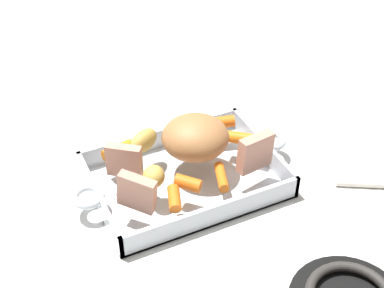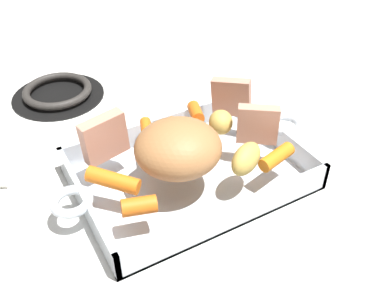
{
  "view_description": "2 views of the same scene",
  "coord_description": "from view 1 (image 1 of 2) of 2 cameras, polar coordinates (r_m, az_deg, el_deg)",
  "views": [
    {
      "loc": [
        -0.3,
        -0.67,
        0.68
      ],
      "look_at": [
        0.02,
        0.02,
        0.07
      ],
      "focal_mm": 51.64,
      "sensor_mm": 36.0,
      "label": 1
    },
    {
      "loc": [
        0.24,
        0.43,
        0.45
      ],
      "look_at": [
        -0.01,
        -0.0,
        0.06
      ],
      "focal_mm": 40.88,
      "sensor_mm": 36.0,
      "label": 2
    }
  ],
  "objects": [
    {
      "name": "potato_near_roast",
      "position": [
        0.92,
        -3.97,
        -3.36
      ],
      "size": [
        0.05,
        0.06,
        0.04
      ],
      "primitive_type": "ellipsoid",
      "rotation": [
        0.0,
        0.0,
        4.19
      ],
      "color": "gold",
      "rests_on": "roasting_dish"
    },
    {
      "name": "baby_carrot_northwest",
      "position": [
        0.89,
        -1.84,
        -5.63
      ],
      "size": [
        0.03,
        0.05,
        0.02
      ],
      "primitive_type": "cylinder",
      "rotation": [
        1.48,
        0.0,
        2.81
      ],
      "color": "orange",
      "rests_on": "roasting_dish"
    },
    {
      "name": "roast_slice_outer",
      "position": [
        0.88,
        -5.72,
        -5.0
      ],
      "size": [
        0.06,
        0.06,
        0.07
      ],
      "primitive_type": "cube",
      "rotation": [
        0.09,
        0.0,
        0.75
      ],
      "color": "tan",
      "rests_on": "roasting_dish"
    },
    {
      "name": "roast_slice_thin",
      "position": [
        0.94,
        -7.03,
        -1.71
      ],
      "size": [
        0.06,
        0.05,
        0.06
      ],
      "primitive_type": "cube",
      "rotation": [
        0.01,
        0.0,
        0.94
      ],
      "color": "tan",
      "rests_on": "roasting_dish"
    },
    {
      "name": "baby_carrot_center_right",
      "position": [
        0.94,
        3.06,
        -3.41
      ],
      "size": [
        0.04,
        0.07,
        0.02
      ],
      "primitive_type": "cylinder",
      "rotation": [
        1.48,
        0.0,
        5.94
      ],
      "color": "orange",
      "rests_on": "roasting_dish"
    },
    {
      "name": "ground_plane",
      "position": [
        1.0,
        -0.69,
        -4.08
      ],
      "size": [
        2.28,
        2.28,
        0.0
      ],
      "primitive_type": "plane",
      "color": "white"
    },
    {
      "name": "pork_roast",
      "position": [
        0.97,
        0.34,
        0.7
      ],
      "size": [
        0.15,
        0.15,
        0.07
      ],
      "primitive_type": "ellipsoid",
      "rotation": [
        0.0,
        0.0,
        2.77
      ],
      "color": "#AA7141",
      "rests_on": "roasting_dish"
    },
    {
      "name": "baby_carrot_southwest",
      "position": [
        0.99,
        -7.7,
        -0.63
      ],
      "size": [
        0.06,
        0.03,
        0.02
      ],
      "primitive_type": "cylinder",
      "rotation": [
        1.6,
        0.0,
        1.8
      ],
      "color": "orange",
      "rests_on": "roasting_dish"
    },
    {
      "name": "baby_carrot_short",
      "position": [
        1.05,
        3.2,
        2.26
      ],
      "size": [
        0.05,
        0.03,
        0.02
      ],
      "primitive_type": "cylinder",
      "rotation": [
        1.53,
        0.0,
        1.31
      ],
      "color": "orange",
      "rests_on": "roasting_dish"
    },
    {
      "name": "baby_carrot_northeast",
      "position": [
        1.02,
        5.31,
        0.57
      ],
      "size": [
        0.07,
        0.07,
        0.03
      ],
      "primitive_type": "cylinder",
      "rotation": [
        1.67,
        0.0,
        3.91
      ],
      "color": "orange",
      "rests_on": "roasting_dish"
    },
    {
      "name": "roast_slice_thick",
      "position": [
        0.95,
        6.56,
        -0.86
      ],
      "size": [
        0.07,
        0.03,
        0.07
      ],
      "primitive_type": "cube",
      "rotation": [
        -0.05,
        0.0,
        4.89
      ],
      "color": "tan",
      "rests_on": "roasting_dish"
    },
    {
      "name": "roasting_dish",
      "position": [
        1.0,
        -0.7,
        -3.53
      ],
      "size": [
        0.41,
        0.23,
        0.05
      ],
      "color": "silver",
      "rests_on": "ground_plane"
    },
    {
      "name": "potato_golden_small",
      "position": [
        0.99,
        -4.99,
        0.34
      ],
      "size": [
        0.07,
        0.06,
        0.04
      ],
      "primitive_type": "ellipsoid",
      "rotation": [
        0.0,
        0.0,
        0.49
      ],
      "color": "gold",
      "rests_on": "roasting_dish"
    },
    {
      "name": "baby_carrot_southeast",
      "position": [
        0.92,
        -0.43,
        -4.07
      ],
      "size": [
        0.05,
        0.05,
        0.03
      ],
      "primitive_type": "cylinder",
      "rotation": [
        1.51,
        0.0,
        3.94
      ],
      "color": "orange",
      "rests_on": "roasting_dish"
    }
  ]
}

